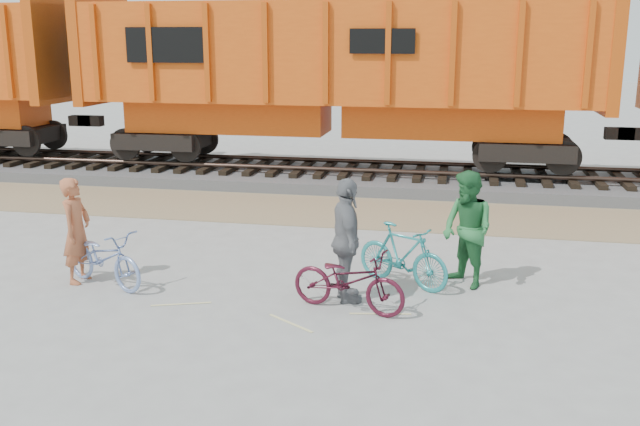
# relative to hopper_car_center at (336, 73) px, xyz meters

# --- Properties ---
(ground) EXTENTS (120.00, 120.00, 0.00)m
(ground) POSITION_rel_hopper_car_center_xyz_m (0.36, -9.00, -3.01)
(ground) COLOR #9E9E99
(ground) RESTS_ON ground
(gravel_strip) EXTENTS (120.00, 3.00, 0.02)m
(gravel_strip) POSITION_rel_hopper_car_center_xyz_m (0.36, -3.50, -3.00)
(gravel_strip) COLOR #98815E
(gravel_strip) RESTS_ON ground
(ballast_bed) EXTENTS (120.00, 4.00, 0.30)m
(ballast_bed) POSITION_rel_hopper_car_center_xyz_m (0.36, 0.00, -2.86)
(ballast_bed) COLOR slate
(ballast_bed) RESTS_ON ground
(track) EXTENTS (120.00, 2.60, 0.24)m
(track) POSITION_rel_hopper_car_center_xyz_m (0.36, 0.00, -2.53)
(track) COLOR black
(track) RESTS_ON ballast_bed
(hopper_car_center) EXTENTS (14.00, 3.13, 4.65)m
(hopper_car_center) POSITION_rel_hopper_car_center_xyz_m (0.00, 0.00, 0.00)
(hopper_car_center) COLOR black
(hopper_car_center) RESTS_ON track
(bicycle_blue) EXTENTS (1.89, 1.32, 0.94)m
(bicycle_blue) POSITION_rel_hopper_car_center_xyz_m (-2.17, -9.23, -2.54)
(bicycle_blue) COLOR #7B94CC
(bicycle_blue) RESTS_ON ground
(bicycle_teal) EXTENTS (1.72, 1.26, 1.02)m
(bicycle_teal) POSITION_rel_hopper_car_center_xyz_m (2.56, -8.30, -2.49)
(bicycle_teal) COLOR teal
(bicycle_teal) RESTS_ON ground
(bicycle_maroon) EXTENTS (1.87, 1.06, 0.93)m
(bicycle_maroon) POSITION_rel_hopper_car_center_xyz_m (1.88, -9.54, -2.54)
(bicycle_maroon) COLOR #461221
(bicycle_maroon) RESTS_ON ground
(person_solo) EXTENTS (0.43, 0.64, 1.74)m
(person_solo) POSITION_rel_hopper_car_center_xyz_m (-2.67, -9.13, -2.14)
(person_solo) COLOR #AD5936
(person_solo) RESTS_ON ground
(person_man) EXTENTS (1.13, 1.16, 1.88)m
(person_man) POSITION_rel_hopper_car_center_xyz_m (3.56, -8.10, -2.07)
(person_man) COLOR #276D37
(person_man) RESTS_ON ground
(person_woman) EXTENTS (0.81, 1.21, 1.91)m
(person_woman) POSITION_rel_hopper_car_center_xyz_m (1.78, -9.14, -2.05)
(person_woman) COLOR slate
(person_woman) RESTS_ON ground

